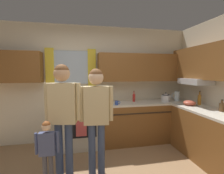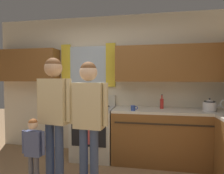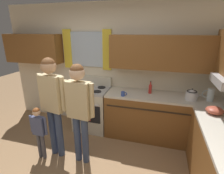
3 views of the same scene
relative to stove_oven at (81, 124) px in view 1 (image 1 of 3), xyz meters
name	(u,v)px [view 1 (image 1 of 3)]	position (x,y,z in m)	size (l,w,h in m)	color
back_wall_unit	(92,78)	(0.27, 0.28, 0.97)	(4.60, 0.42, 2.60)	beige
kitchen_counter_run	(170,127)	(1.78, -0.49, -0.02)	(2.15, 2.25, 0.90)	brown
stove_oven	(81,124)	(0.00, 0.00, 0.00)	(0.70, 0.67, 1.10)	beige
bottle_sauce_red	(134,97)	(1.19, 0.06, 0.53)	(0.06, 0.06, 0.25)	red
bottle_oil_amber	(199,99)	(2.39, -0.54, 0.54)	(0.06, 0.06, 0.29)	#B27223
bottle_squat_brown	(222,107)	(2.36, -1.09, 0.51)	(0.08, 0.08, 0.21)	brown
mug_cobalt_blue	(117,103)	(0.72, -0.22, 0.48)	(0.11, 0.07, 0.08)	#2D479E
stovetop_kettle	(166,97)	(1.91, -0.07, 0.53)	(0.27, 0.20, 0.21)	silver
water_pitcher	(177,96)	(2.20, -0.04, 0.54)	(0.19, 0.11, 0.22)	silver
mixing_bowl	(189,103)	(2.16, -0.55, 0.48)	(0.24, 0.24, 0.10)	#B24C38
adult_holding_child	(63,108)	(-0.26, -0.98, 0.59)	(0.51, 0.23, 1.68)	#38476B
adult_in_plaid	(96,109)	(0.22, -1.02, 0.55)	(0.50, 0.22, 1.62)	#38476B
small_child	(47,146)	(-0.46, -1.14, 0.11)	(0.31, 0.12, 0.92)	#4C4C56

